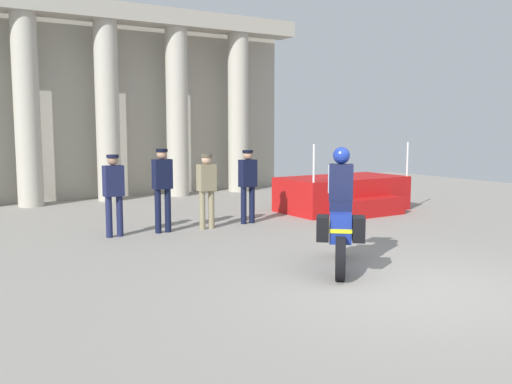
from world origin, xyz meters
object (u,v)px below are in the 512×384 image
object	(u,v)px
officer_in_row_3	(248,180)
motorcycle_with_rider	(340,219)
reviewing_stand	(344,195)
officer_in_row_2	(207,185)
officer_in_row_0	(114,189)
officer_in_row_1	(162,183)

from	to	relation	value
officer_in_row_3	motorcycle_with_rider	bearing A→B (deg)	75.14
reviewing_stand	officer_in_row_3	size ratio (longest dim) A/B	1.97
officer_in_row_2	officer_in_row_3	bearing A→B (deg)	-176.99
reviewing_stand	officer_in_row_0	xyz separation A→B (m)	(-6.20, -0.19, 0.54)
officer_in_row_2	motorcycle_with_rider	xyz separation A→B (m)	(0.14, -4.18, -0.16)
officer_in_row_1	officer_in_row_3	xyz separation A→B (m)	(2.07, 0.00, -0.05)
officer_in_row_3	officer_in_row_0	bearing A→B (deg)	-4.01
officer_in_row_2	officer_in_row_3	world-z (taller)	officer_in_row_3
motorcycle_with_rider	officer_in_row_2	bearing A→B (deg)	42.00
officer_in_row_1	reviewing_stand	bearing A→B (deg)	-179.06
officer_in_row_0	officer_in_row_1	distance (m)	1.01
officer_in_row_0	officer_in_row_2	world-z (taller)	officer_in_row_0
officer_in_row_3	motorcycle_with_rider	distance (m)	4.39
motorcycle_with_rider	officer_in_row_3	bearing A→B (deg)	27.46
reviewing_stand	officer_in_row_2	bearing A→B (deg)	-174.73
reviewing_stand	officer_in_row_3	distance (m)	3.19
officer_in_row_2	officer_in_row_3	xyz separation A→B (m)	(1.10, 0.10, 0.03)
officer_in_row_1	motorcycle_with_rider	xyz separation A→B (m)	(1.11, -4.28, -0.24)
motorcycle_with_rider	officer_in_row_0	bearing A→B (deg)	65.87
officer_in_row_1	officer_in_row_3	size ratio (longest dim) A/B	1.05
officer_in_row_2	officer_in_row_1	bearing A→B (deg)	-8.09
reviewing_stand	officer_in_row_2	world-z (taller)	reviewing_stand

